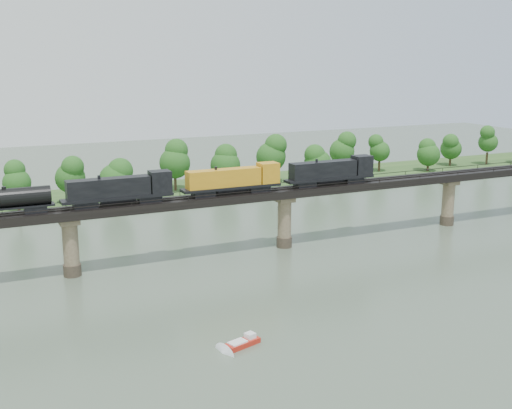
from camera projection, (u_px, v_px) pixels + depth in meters
name	position (u px, v px, depth m)	size (l,w,h in m)	color
ground	(374.00, 299.00, 97.60)	(400.00, 400.00, 0.00)	#3E4E3D
far_bank	(191.00, 190.00, 172.63)	(300.00, 24.00, 1.60)	#29491D
bridge	(284.00, 220.00, 122.91)	(236.00, 30.00, 11.50)	#473A2D
bridge_superstructure	(285.00, 187.00, 121.48)	(220.00, 4.90, 0.75)	black
far_treeline	(165.00, 165.00, 163.51)	(289.06, 17.54, 13.60)	#382619
freight_train	(196.00, 183.00, 113.76)	(76.21, 2.97, 5.25)	black
motorboat	(243.00, 342.00, 81.67)	(5.14, 3.10, 1.35)	#B32114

